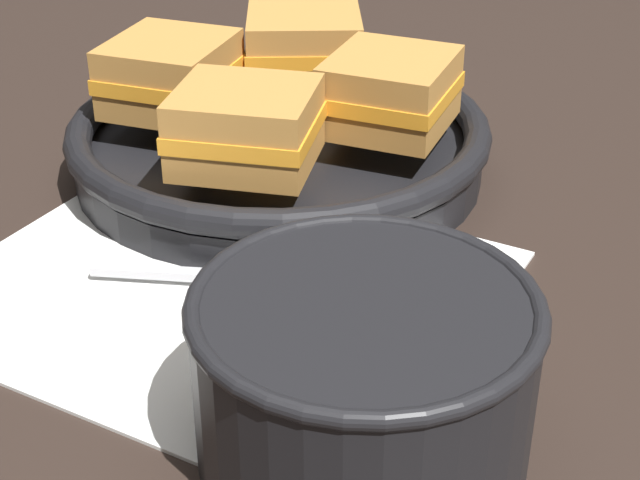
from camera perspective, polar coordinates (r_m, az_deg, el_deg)
The scene contains 9 objects.
ground_plane at distance 0.53m, azimuth -6.79°, elevation -3.97°, with size 4.00×4.00×0.00m, color black.
napkin at distance 0.54m, azimuth -6.11°, elevation -2.69°, with size 0.32×0.28×0.00m.
soup_bowl at distance 0.41m, azimuth 2.56°, elevation -7.37°, with size 0.15×0.15×0.08m.
spoon at distance 0.53m, azimuth -2.34°, elevation -2.34°, with size 0.15×0.05×0.01m.
skillet at distance 0.66m, azimuth -2.39°, elevation 5.59°, with size 0.28×0.28×0.04m.
sandwich_near_left at distance 0.71m, azimuth -0.93°, elevation 11.22°, with size 0.10×0.10×0.05m.
sandwich_near_right at distance 0.66m, azimuth -8.70°, elevation 9.54°, with size 0.08×0.08×0.05m.
sandwich_far_left at distance 0.58m, azimuth -4.34°, elevation 6.58°, with size 0.09×0.09×0.05m.
sandwich_far_right at distance 0.63m, azimuth 4.09°, elevation 8.60°, with size 0.08×0.09×0.05m.
Camera 1 is at (0.20, -0.39, 0.29)m, focal length 55.00 mm.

